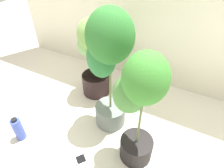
# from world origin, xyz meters

# --- Properties ---
(ground_plane) EXTENTS (8.00, 8.00, 0.00)m
(ground_plane) POSITION_xyz_m (0.00, 0.00, 0.00)
(ground_plane) COLOR silver
(ground_plane) RESTS_ON ground
(potted_plant_center) EXTENTS (0.44, 0.38, 1.01)m
(potted_plant_center) POSITION_xyz_m (-0.04, 0.11, 0.62)
(potted_plant_center) COLOR slate
(potted_plant_center) RESTS_ON ground
(potted_plant_back_left) EXTENTS (0.39, 0.35, 0.80)m
(potted_plant_back_left) POSITION_xyz_m (-0.34, 0.39, 0.45)
(potted_plant_back_left) COLOR #2D1E1F
(potted_plant_back_left) RESTS_ON ground
(potted_plant_front_right) EXTENTS (0.37, 0.30, 0.89)m
(potted_plant_front_right) POSITION_xyz_m (0.28, -0.10, 0.53)
(potted_plant_front_right) COLOR black
(potted_plant_front_right) RESTS_ON ground
(hygrometer_box) EXTENTS (0.11, 0.11, 0.03)m
(hygrometer_box) POSITION_xyz_m (-0.03, -0.34, 0.01)
(hygrometer_box) COLOR white
(hygrometer_box) RESTS_ON ground
(nutrient_bottle) EXTENTS (0.08, 0.08, 0.23)m
(nutrient_bottle) POSITION_xyz_m (-0.59, -0.39, 0.11)
(nutrient_bottle) COLOR #3E54C3
(nutrient_bottle) RESTS_ON ground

